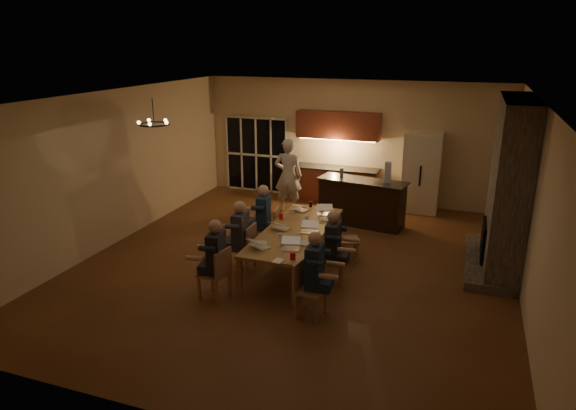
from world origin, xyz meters
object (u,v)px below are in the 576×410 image
Objects in this scene: chair_left_far at (267,228)px; chair_right_far at (347,239)px; person_left_far at (264,218)px; chair_left_near at (214,273)px; person_right_mid at (333,248)px; person_right_near at (315,273)px; chandelier at (154,124)px; laptop_e at (301,205)px; laptop_f at (325,209)px; can_cola at (311,204)px; bar_island at (362,202)px; person_left_near at (217,259)px; mug_mid at (307,218)px; redcup_far at (323,207)px; can_silver at (282,241)px; mug_back at (292,212)px; plate_left at (261,243)px; bar_bottle at (342,173)px; mug_front at (281,236)px; chair_right_near at (311,290)px; redcup_mid at (281,216)px; plate_far at (326,219)px; refrigerator at (422,173)px; redcup_near at (293,256)px; bar_blender at (388,172)px; laptop_a at (261,241)px; laptop_b at (290,243)px; chair_right_mid at (331,260)px; laptop_c at (281,223)px; plate_near at (306,243)px; dining_table at (295,248)px; chair_left_mid at (242,247)px; person_left_mid at (241,237)px.

chair_right_far is (1.70, -0.04, 0.00)m from chair_left_far.
chair_left_far is 0.26m from person_left_far.
person_right_mid reaches higher than chair_left_near.
chandelier is (-3.15, 0.65, 2.06)m from person_right_near.
laptop_e is at bearing 45.40° from chair_right_far.
laptop_f is 0.58m from can_cola.
bar_island is 4.62m from person_left_near.
mug_mid is at bearing -77.89° from can_cola.
can_silver is (-0.13, -2.10, 0.00)m from redcup_far.
mug_back is at bearing 103.37° from can_silver.
mug_back is at bearing -137.63° from redcup_far.
chair_left_near is 3.96× the size of plate_left.
chair_right_far is 1.32m from laptop_e.
chandelier is at bearing -123.78° from bar_bottle.
person_left_near reaches higher than plate_left.
mug_mid is (0.15, 1.09, 0.00)m from mug_front.
mug_front is (-0.92, 1.14, 0.36)m from chair_right_near.
redcup_mid and redcup_far have the same top height.
mug_front is at bearing -97.64° from mug_mid.
plate_far is at bearing 174.77° from laptop_e.
chair_right_near is 3.71× the size of bar_bottle.
laptop_f is (1.17, 2.67, 0.42)m from chair_left_near.
refrigerator is 5.17m from mug_front.
chair_right_far is at bearing 58.92° from can_silver.
chair_right_near reaches higher than redcup_near.
laptop_e is at bearing -143.59° from bar_blender.
mug_mid is (0.32, -0.57, -0.06)m from laptop_e.
laptop_a and laptop_b have the same top height.
person_left_near reaches higher than mug_back.
person_right_mid reaches higher than chair_left_far.
bar_island is at bearing 79.22° from can_silver.
can_silver is at bearing 49.40° from chair_right_near.
chair_right_mid is 2.78× the size of laptop_b.
plate_near is at bearing 156.44° from laptop_c.
dining_table is 1.01m from chair_left_mid.
laptop_a and laptop_e have the same top height.
laptop_e reaches higher than plate_far.
chair_left_far is at bearing 120.85° from can_silver.
can_silver is (0.86, 0.82, 0.12)m from person_left_near.
mug_back is (-1.20, 1.33, 0.36)m from chair_right_mid.
chair_left_near is at bearing -101.83° from mug_back.
chair_left_mid is 7.42× the size of can_silver.
person_left_mid reaches higher than plate_left.
laptop_b is 1.03m from laptop_c.
redcup_mid is at bearing 35.23° from chair_right_mid.
bar_island reaches higher than redcup_near.
chandelier is 5.38× the size of mug_mid.
laptop_f reaches higher than redcup_near.
chair_right_near is at bearing -68.19° from plate_near.
chair_left_near is 1.67m from plate_near.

